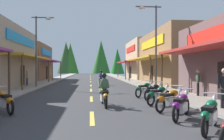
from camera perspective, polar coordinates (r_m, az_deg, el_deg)
ground at (r=31.38m, az=-5.24°, el=-2.96°), size 9.10×92.81×0.10m
sidewalk_left at (r=31.87m, az=-15.53°, el=-2.72°), size 2.27×92.81×0.12m
sidewalk_right at (r=31.90m, az=5.04°, el=-2.71°), size 2.27×92.81×0.12m
centerline_dashes at (r=34.51m, az=-5.25°, el=-2.56°), size 0.16×69.64×0.01m
storefront_left_far at (r=38.69m, az=-22.21°, el=1.75°), size 10.77×10.50×5.44m
storefront_right_middle at (r=27.63m, az=15.89°, el=2.84°), size 8.09×12.88×5.93m
storefront_right_far at (r=40.61m, az=8.94°, el=2.44°), size 8.14×11.28×6.48m
streetlamp_left at (r=22.30m, az=-17.37°, el=6.60°), size 1.99×0.30×6.51m
streetlamp_right at (r=18.22m, az=9.87°, el=8.14°), size 1.99×0.30×6.58m
motorcycle_parked_right_1 at (r=7.25m, az=22.86°, el=-9.86°), size 1.39×1.75×1.04m
motorcycle_parked_right_2 at (r=8.67m, az=16.60°, el=-8.17°), size 1.34×1.79×1.04m
motorcycle_parked_right_3 at (r=10.14m, az=14.11°, el=-6.92°), size 1.76×1.38×1.04m
motorcycle_parked_right_4 at (r=11.79m, az=11.46°, el=-5.89°), size 1.68×1.48×1.04m
motorcycle_parked_right_5 at (r=13.49m, az=10.18°, el=-5.10°), size 1.55×1.61×1.04m
motorcycle_parked_right_6 at (r=14.80m, az=8.03°, el=-4.61°), size 1.60×1.57×1.04m
motorcycle_parked_left_2 at (r=10.38m, az=-24.98°, el=-6.77°), size 1.40×1.75×1.04m
rider_cruising_lead at (r=11.01m, az=-1.98°, el=-5.46°), size 0.60×2.14×1.57m
rider_cruising_trailing at (r=24.92m, az=-2.68°, el=-2.20°), size 0.60×2.14×1.57m
pedestrian_browsing at (r=15.18m, az=20.29°, el=-2.51°), size 0.38×0.53×1.75m
pedestrian_waiting at (r=24.47m, az=-20.06°, el=-1.54°), size 0.41×0.50×1.67m
pedestrian_strolling at (r=25.35m, az=9.37°, el=-1.51°), size 0.28×0.57×1.63m
treeline_backdrop at (r=82.00m, az=-7.38°, el=2.85°), size 22.78×11.89×11.68m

